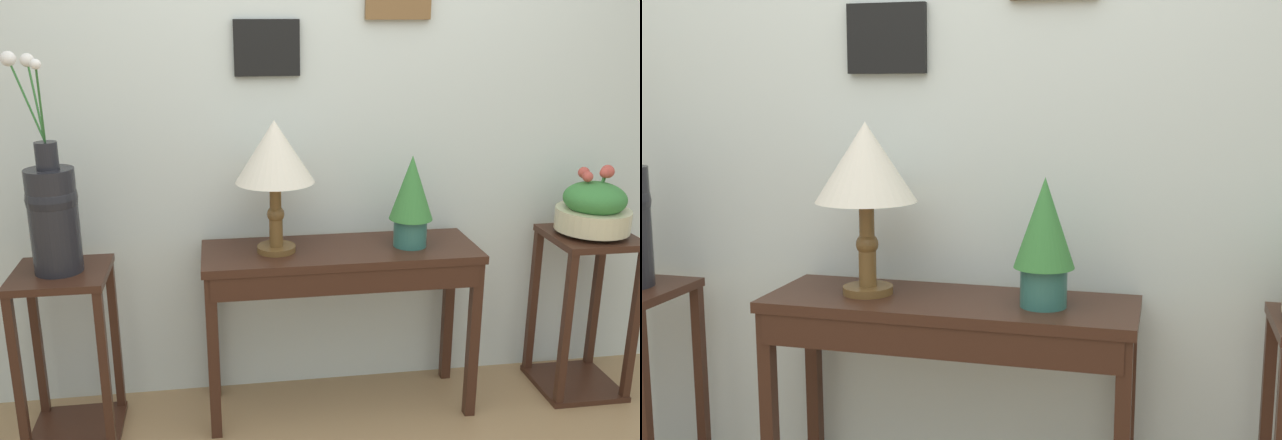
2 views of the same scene
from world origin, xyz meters
TOP-DOWN VIEW (x-y plane):
  - back_wall_with_art at (0.00, 1.40)m, footprint 9.00×0.13m
  - console_table at (0.05, 1.09)m, footprint 1.18×0.40m
  - table_lamp at (-0.22, 1.11)m, footprint 0.33×0.33m
  - potted_plant_on_console at (0.35, 1.10)m, footprint 0.19×0.19m

SIDE VIEW (x-z plane):
  - console_table at x=0.05m, z-range 0.27..1.03m
  - potted_plant_on_console at x=0.35m, z-range 0.78..1.18m
  - table_lamp at x=-0.22m, z-range 0.89..1.44m
  - back_wall_with_art at x=0.00m, z-range 0.00..2.80m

